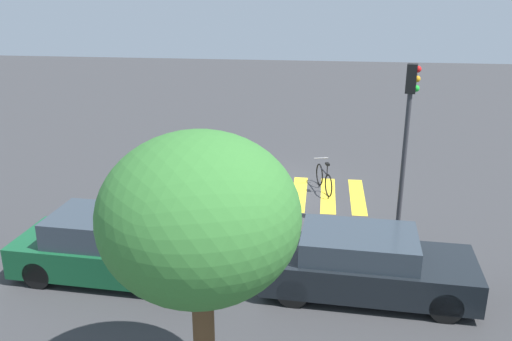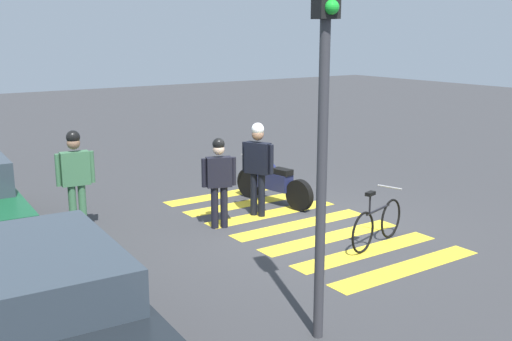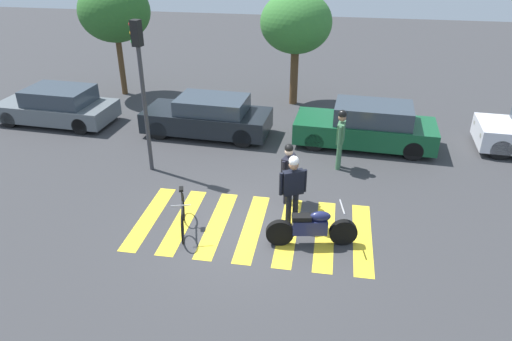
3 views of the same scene
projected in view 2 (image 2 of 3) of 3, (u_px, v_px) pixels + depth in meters
ground_plane at (300, 224)px, 11.77m from camera, size 60.00×60.00×0.00m
police_motorcycle at (274, 183)px, 13.11m from camera, size 2.13×0.68×1.05m
leaning_bicycle at (377, 223)px, 10.56m from camera, size 0.60×1.66×1.02m
officer_on_foot at (258, 162)px, 12.10m from camera, size 0.64×0.40×1.89m
officer_by_motorcycle at (219, 177)px, 11.38m from camera, size 0.34×0.62×1.72m
pedestrian_bystander at (75, 173)px, 11.17m from camera, size 0.26×0.70×1.90m
crosswalk_stripes at (300, 224)px, 11.77m from camera, size 5.85×2.97×0.01m
car_black_suv at (45, 316)px, 6.52m from camera, size 4.51×2.06×1.38m
traffic_light_pole at (324, 91)px, 6.78m from camera, size 0.35×0.28×4.46m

